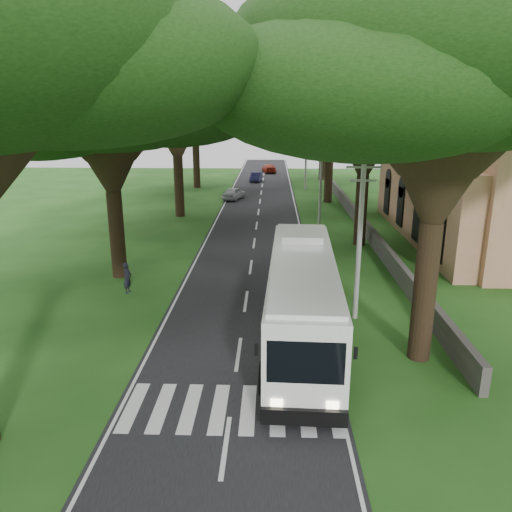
{
  "coord_description": "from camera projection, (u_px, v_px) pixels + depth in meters",
  "views": [
    {
      "loc": [
        1.36,
        -16.93,
        9.96
      ],
      "look_at": [
        0.5,
        9.21,
        2.2
      ],
      "focal_mm": 35.0,
      "sensor_mm": 36.0,
      "label": 1
    }
  ],
  "objects": [
    {
      "name": "ground",
      "position": [
        235.0,
        379.0,
        19.09
      ],
      "size": [
        140.0,
        140.0,
        0.0
      ],
      "primitive_type": "plane",
      "color": "#1D4915",
      "rests_on": "ground"
    },
    {
      "name": "road",
      "position": [
        256.0,
        228.0,
        43.05
      ],
      "size": [
        8.0,
        120.0,
        0.04
      ],
      "primitive_type": "cube",
      "color": "black",
      "rests_on": "ground"
    },
    {
      "name": "crosswalk",
      "position": [
        231.0,
        409.0,
        17.18
      ],
      "size": [
        8.0,
        3.0,
        0.01
      ],
      "primitive_type": "cube",
      "color": "silver",
      "rests_on": "ground"
    },
    {
      "name": "property_wall",
      "position": [
        363.0,
        225.0,
        41.64
      ],
      "size": [
        0.35,
        50.0,
        1.2
      ],
      "primitive_type": "cube",
      "color": "#383533",
      "rests_on": "ground"
    },
    {
      "name": "church",
      "position": [
        490.0,
        178.0,
        37.78
      ],
      "size": [
        14.0,
        24.0,
        11.6
      ],
      "color": "tan",
      "rests_on": "ground"
    },
    {
      "name": "pole_near",
      "position": [
        360.0,
        236.0,
        23.48
      ],
      "size": [
        1.6,
        0.24,
        8.0
      ],
      "color": "gray",
      "rests_on": "ground"
    },
    {
      "name": "pole_mid",
      "position": [
        321.0,
        179.0,
        42.65
      ],
      "size": [
        1.6,
        0.24,
        8.0
      ],
      "color": "gray",
      "rests_on": "ground"
    },
    {
      "name": "pole_far",
      "position": [
        306.0,
        157.0,
        61.81
      ],
      "size": [
        1.6,
        0.24,
        8.0
      ],
      "color": "gray",
      "rests_on": "ground"
    },
    {
      "name": "tree_l_mida",
      "position": [
        106.0,
        97.0,
        27.84
      ],
      "size": [
        15.18,
        15.18,
        13.88
      ],
      "color": "black",
      "rests_on": "ground"
    },
    {
      "name": "tree_l_midb",
      "position": [
        175.0,
        94.0,
        44.88
      ],
      "size": [
        15.1,
        15.1,
        14.53
      ],
      "color": "black",
      "rests_on": "ground"
    },
    {
      "name": "tree_l_far",
      "position": [
        194.0,
        98.0,
        62.19
      ],
      "size": [
        15.21,
        15.21,
        14.47
      ],
      "color": "black",
      "rests_on": "ground"
    },
    {
      "name": "tree_r_near",
      "position": [
        449.0,
        58.0,
        17.46
      ],
      "size": [
        15.99,
        15.99,
        15.14
      ],
      "color": "black",
      "rests_on": "ground"
    },
    {
      "name": "tree_r_mida",
      "position": [
        368.0,
        100.0,
        35.01
      ],
      "size": [
        13.85,
        13.85,
        13.59
      ],
      "color": "black",
      "rests_on": "ground"
    },
    {
      "name": "tree_r_midb",
      "position": [
        332.0,
        95.0,
        52.05
      ],
      "size": [
        13.31,
        13.31,
        14.29
      ],
      "color": "black",
      "rests_on": "ground"
    },
    {
      "name": "tree_r_far",
      "position": [
        324.0,
        101.0,
        69.39
      ],
      "size": [
        14.17,
        14.17,
        14.03
      ],
      "color": "black",
      "rests_on": "ground"
    },
    {
      "name": "coach_bus",
      "position": [
        302.0,
        296.0,
        21.73
      ],
      "size": [
        3.52,
        13.32,
        3.9
      ],
      "rotation": [
        0.0,
        0.0,
        -0.04
      ],
      "color": "white",
      "rests_on": "ground"
    },
    {
      "name": "distant_car_a",
      "position": [
        234.0,
        193.0,
        56.48
      ],
      "size": [
        2.77,
        4.36,
        1.38
      ],
      "primitive_type": "imported",
      "rotation": [
        0.0,
        0.0,
        2.84
      ],
      "color": "#A2A3A7",
      "rests_on": "road"
    },
    {
      "name": "distant_car_b",
      "position": [
        256.0,
        177.0,
        70.49
      ],
      "size": [
        1.74,
        3.93,
        1.26
      ],
      "primitive_type": "imported",
      "rotation": [
        0.0,
        0.0,
        -0.11
      ],
      "color": "#23204C",
      "rests_on": "road"
    },
    {
      "name": "distant_car_c",
      "position": [
        269.0,
        168.0,
        80.38
      ],
      "size": [
        2.54,
        4.85,
        1.34
      ],
      "primitive_type": "imported",
      "rotation": [
        0.0,
        0.0,
        3.29
      ],
      "color": "#A02917",
      "rests_on": "road"
    },
    {
      "name": "pedestrian",
      "position": [
        127.0,
        278.0,
        27.84
      ],
      "size": [
        0.51,
        0.69,
        1.75
      ],
      "primitive_type": "imported",
      "rotation": [
        0.0,
        0.0,
        1.42
      ],
      "color": "black",
      "rests_on": "ground"
    }
  ]
}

